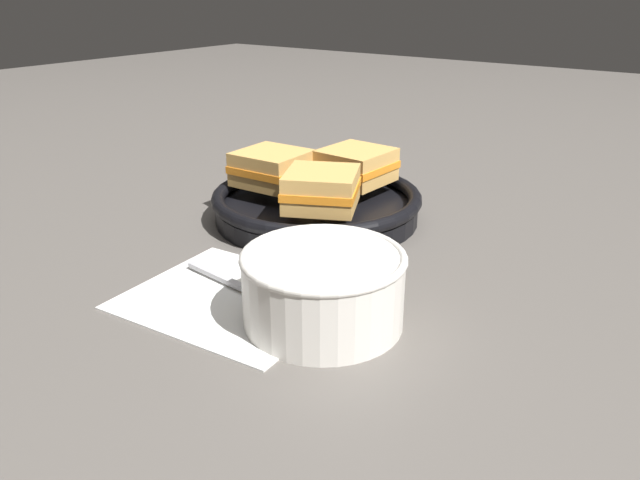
# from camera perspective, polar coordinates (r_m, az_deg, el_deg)

# --- Properties ---
(ground_plane) EXTENTS (4.00, 4.00, 0.00)m
(ground_plane) POSITION_cam_1_polar(r_m,az_deg,el_deg) (0.67, 0.36, -4.48)
(ground_plane) COLOR #56514C
(napkin) EXTENTS (0.22, 0.19, 0.00)m
(napkin) POSITION_cam_1_polar(r_m,az_deg,el_deg) (0.65, -7.95, -5.24)
(napkin) COLOR white
(napkin) RESTS_ON ground_plane
(soup_bowl) EXTENTS (0.16, 0.16, 0.07)m
(soup_bowl) POSITION_cam_1_polar(r_m,az_deg,el_deg) (0.58, 0.30, -4.05)
(soup_bowl) COLOR silver
(soup_bowl) RESTS_ON ground_plane
(spoon) EXTENTS (0.18, 0.04, 0.01)m
(spoon) POSITION_cam_1_polar(r_m,az_deg,el_deg) (0.63, -4.80, -5.40)
(spoon) COLOR #B7B7BC
(spoon) RESTS_ON napkin
(skillet) EXTENTS (0.28, 0.28, 0.04)m
(skillet) POSITION_cam_1_polar(r_m,az_deg,el_deg) (0.85, -0.31, 3.28)
(skillet) COLOR black
(skillet) RESTS_ON ground_plane
(sandwich_near_left) EXTENTS (0.09, 0.10, 0.05)m
(sandwich_near_left) POSITION_cam_1_polar(r_m,az_deg,el_deg) (0.88, 3.31, 6.82)
(sandwich_near_left) COLOR tan
(sandwich_near_left) RESTS_ON skillet
(sandwich_near_right) EXTENTS (0.10, 0.09, 0.05)m
(sandwich_near_right) POSITION_cam_1_polar(r_m,az_deg,el_deg) (0.87, -4.39, 6.60)
(sandwich_near_right) COLOR tan
(sandwich_near_right) RESTS_ON skillet
(sandwich_far_left) EXTENTS (0.12, 0.12, 0.05)m
(sandwich_far_left) POSITION_cam_1_polar(r_m,az_deg,el_deg) (0.77, 0.15, 4.68)
(sandwich_far_left) COLOR tan
(sandwich_far_left) RESTS_ON skillet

